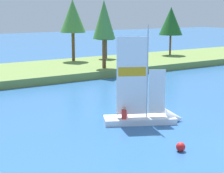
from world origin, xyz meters
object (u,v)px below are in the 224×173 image
(shoreline_tree_right, at_px, (171,21))
(shoreline_tree_midright, at_px, (105,28))
(shoreline_tree_midleft, at_px, (73,16))
(shoreline_tree_centre, at_px, (104,20))
(channel_buoy, at_px, (181,147))
(sailboat, at_px, (153,116))

(shoreline_tree_right, bearing_deg, shoreline_tree_midright, 170.28)
(shoreline_tree_midleft, height_order, shoreline_tree_centre, shoreline_tree_midleft)
(shoreline_tree_midleft, height_order, shoreline_tree_right, shoreline_tree_midleft)
(shoreline_tree_midleft, xyz_separation_m, shoreline_tree_right, (13.77, -1.69, -0.73))
(shoreline_tree_right, height_order, channel_buoy, shoreline_tree_right)
(shoreline_tree_midleft, xyz_separation_m, shoreline_tree_midright, (4.45, -0.09, -1.44))
(shoreline_tree_centre, distance_m, shoreline_tree_right, 14.65)
(shoreline_tree_centre, height_order, sailboat, shoreline_tree_centre)
(shoreline_tree_centre, relative_size, sailboat, 1.09)
(shoreline_tree_midright, bearing_deg, shoreline_tree_centre, -123.18)
(shoreline_tree_midleft, xyz_separation_m, channel_buoy, (-8.60, -27.58, -5.78))
(shoreline_tree_midleft, distance_m, channel_buoy, 29.46)
(shoreline_tree_right, bearing_deg, channel_buoy, -130.82)
(shoreline_tree_midleft, distance_m, sailboat, 24.58)
(shoreline_tree_centre, height_order, shoreline_tree_midright, shoreline_tree_centre)
(sailboat, height_order, channel_buoy, sailboat)
(shoreline_tree_midleft, relative_size, shoreline_tree_midright, 1.34)
(shoreline_tree_right, bearing_deg, sailboat, -133.65)
(shoreline_tree_midright, bearing_deg, channel_buoy, -115.39)
(shoreline_tree_centre, distance_m, sailboat, 18.29)
(shoreline_tree_centre, relative_size, channel_buoy, 15.43)
(sailboat, bearing_deg, shoreline_tree_midleft, 100.84)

